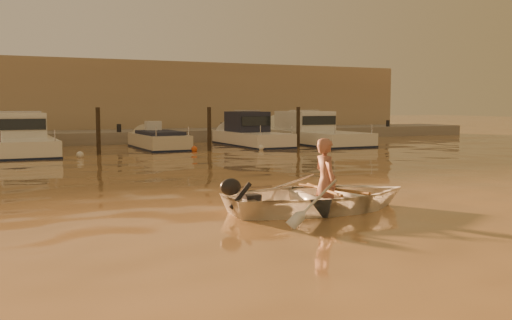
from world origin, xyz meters
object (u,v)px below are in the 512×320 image
moored_boat_5 (312,132)px  waterfront_building (62,100)px  moored_boat_3 (159,144)px  moored_boat_4 (252,133)px  dinghy (321,196)px  moored_boat_2 (23,139)px  person (326,182)px

moored_boat_5 → waterfront_building: 16.10m
moored_boat_3 → moored_boat_4: 4.98m
dinghy → moored_boat_2: bearing=18.5°
moored_boat_2 → waterfront_building: 11.55m
dinghy → person: 0.31m
person → moored_boat_3: size_ratio=0.32×
moored_boat_2 → moored_boat_5: size_ratio=0.90×
moored_boat_4 → waterfront_building: bearing=126.0°
dinghy → moored_boat_3: size_ratio=0.71×
person → moored_boat_3: bearing=-1.1°
moored_boat_3 → moored_boat_4: bearing=0.0°
moored_boat_4 → moored_boat_3: bearing=180.0°
moored_boat_5 → waterfront_building: bearing=136.6°
moored_boat_2 → moored_boat_4: 11.03m
dinghy → moored_boat_4: moored_boat_4 is taller
moored_boat_5 → dinghy: bearing=-120.7°
person → moored_boat_2: (-4.59, 17.17, 0.05)m
dinghy → moored_boat_3: 17.23m
waterfront_building → moored_boat_5: bearing=-43.4°
person → moored_boat_4: moored_boat_4 is taller
moored_boat_2 → moored_boat_5: same height
moored_boat_3 → moored_boat_4: (4.96, 0.00, 0.40)m
moored_boat_5 → moored_boat_2: bearing=180.0°
moored_boat_4 → waterfront_building: size_ratio=0.14×
waterfront_building → moored_boat_2: bearing=-105.5°
moored_boat_3 → moored_boat_4: size_ratio=0.84×
waterfront_building → moored_boat_4: bearing=-54.0°
person → moored_boat_5: moored_boat_5 is taller
dinghy → moored_boat_4: bearing=-17.0°
moored_boat_2 → moored_boat_5: bearing=0.0°
person → moored_boat_4: size_ratio=0.27×
moored_boat_3 → dinghy: bearing=-95.3°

